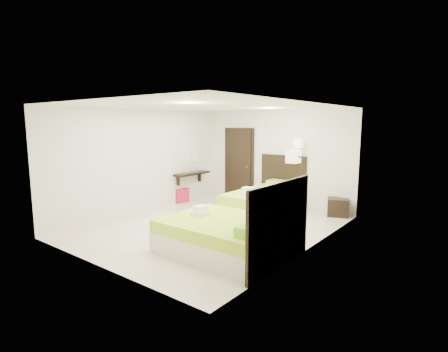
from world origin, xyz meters
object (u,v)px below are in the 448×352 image
Objects in this scene: bed_double at (230,235)px; ottoman at (180,195)px; bed_single at (264,200)px; nightstand at (338,207)px.

bed_double is 5.39× the size of ottoman.
bed_single is 5.54× the size of ottoman.
bed_single is 2.89m from bed_double.
bed_double is at bearing -120.94° from nightstand.
nightstand is (0.60, 3.61, -0.10)m from bed_double.
bed_single reaches higher than nightstand.
bed_double is (0.98, -2.72, -0.01)m from bed_single.
bed_single is at bearing 8.33° from ottoman.
nightstand is 1.21× the size of ottoman.
bed_double is at bearing -70.23° from bed_single.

